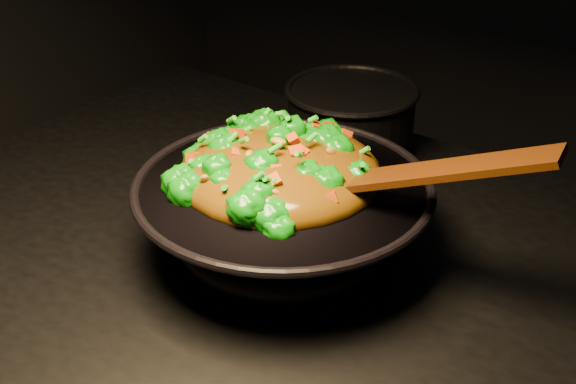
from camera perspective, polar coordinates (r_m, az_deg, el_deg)
The scene contains 4 objects.
wok at distance 0.92m, azimuth -0.37°, elevation -2.19°, with size 0.37×0.37×0.10m, color black, non-canonical shape.
stir_fry at distance 0.89m, azimuth -0.63°, elevation 3.77°, with size 0.26×0.26×0.09m, color #0C7508, non-canonical shape.
spatula at distance 0.82m, azimuth 10.06°, elevation 1.43°, with size 0.32×0.05×0.01m, color #3E1309.
back_pot at distance 1.18m, azimuth 4.96°, elevation 5.66°, with size 0.20×0.20×0.12m, color black.
Camera 1 is at (0.46, -0.60, 1.45)m, focal length 45.00 mm.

